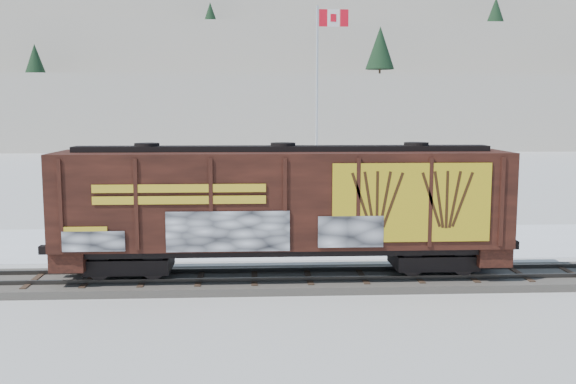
{
  "coord_description": "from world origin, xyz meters",
  "views": [
    {
      "loc": [
        0.05,
        -23.24,
        6.4
      ],
      "look_at": [
        1.4,
        3.0,
        3.06
      ],
      "focal_mm": 40.0,
      "sensor_mm": 36.0,
      "label": 1
    }
  ],
  "objects": [
    {
      "name": "hopper_railcar",
      "position": [
        1.07,
        -0.01,
        3.03
      ],
      "size": [
        16.31,
        3.06,
        4.7
      ],
      "color": "black",
      "rests_on": "rail_track"
    },
    {
      "name": "flagpole",
      "position": [
        3.88,
        15.41,
        4.71
      ],
      "size": [
        2.3,
        0.9,
        12.53
      ],
      "color": "silver",
      "rests_on": "ground"
    },
    {
      "name": "car_dark",
      "position": [
        3.56,
        6.16,
        0.81
      ],
      "size": [
        5.77,
        3.9,
        1.55
      ],
      "primitive_type": "imported",
      "rotation": [
        0.0,
        0.0,
        1.93
      ],
      "color": "black",
      "rests_on": "parking_strip"
    },
    {
      "name": "car_silver",
      "position": [
        -5.23,
        6.15,
        0.73
      ],
      "size": [
        4.36,
        2.53,
        1.39
      ],
      "primitive_type": "imported",
      "rotation": [
        0.0,
        0.0,
        1.8
      ],
      "color": "#9FA2A6",
      "rests_on": "parking_strip"
    },
    {
      "name": "rail_track",
      "position": [
        0.0,
        0.0,
        0.15
      ],
      "size": [
        50.0,
        3.4,
        0.43
      ],
      "color": "#59544C",
      "rests_on": "ground"
    },
    {
      "name": "parking_strip",
      "position": [
        0.0,
        7.5,
        0.01
      ],
      "size": [
        40.0,
        8.0,
        0.03
      ],
      "primitive_type": "cube",
      "color": "white",
      "rests_on": "ground"
    },
    {
      "name": "hillside",
      "position": [
        -0.05,
        139.79,
        14.37
      ],
      "size": [
        360.0,
        110.0,
        93.0
      ],
      "color": "white",
      "rests_on": "ground"
    },
    {
      "name": "car_white",
      "position": [
        0.49,
        6.11,
        0.81
      ],
      "size": [
        5.01,
        3.38,
        1.56
      ],
      "primitive_type": "imported",
      "rotation": [
        0.0,
        0.0,
        1.17
      ],
      "color": "silver",
      "rests_on": "parking_strip"
    },
    {
      "name": "ground",
      "position": [
        0.0,
        0.0,
        0.0
      ],
      "size": [
        500.0,
        500.0,
        0.0
      ],
      "primitive_type": "plane",
      "color": "white",
      "rests_on": "ground"
    }
  ]
}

